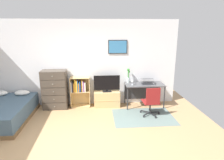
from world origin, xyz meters
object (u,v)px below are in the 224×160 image
object	(u,v)px
bookshelf	(79,89)
computer_mouse	(155,84)
wine_glass	(132,81)
desk	(144,87)
laptop	(147,81)
bed	(1,112)
tv_stand	(107,99)
office_chair	(151,101)
bamboo_vase	(128,75)
television	(107,84)
dresser	(55,90)

from	to	relation	value
bookshelf	computer_mouse	bearing A→B (deg)	-4.82
computer_mouse	wine_glass	world-z (taller)	wine_glass
desk	computer_mouse	xyz separation A→B (m)	(0.33, -0.14, 0.15)
laptop	desk	bearing A→B (deg)	169.92
bed	tv_stand	xyz separation A→B (m)	(2.91, 0.80, -0.00)
office_chair	laptop	distance (m)	0.88
bed	bamboo_vase	size ratio (longest dim) A/B	4.42
bookshelf	computer_mouse	size ratio (longest dim) A/B	9.22
tv_stand	television	bearing A→B (deg)	-90.00
tv_stand	computer_mouse	size ratio (longest dim) A/B	7.82
laptop	bamboo_vase	xyz separation A→B (m)	(-0.58, 0.15, 0.18)
tv_stand	television	world-z (taller)	television
desk	wine_glass	distance (m)	0.51
laptop	bamboo_vase	size ratio (longest dim) A/B	0.89
dresser	television	bearing A→B (deg)	-0.26
tv_stand	desk	distance (m)	1.23
desk	laptop	size ratio (longest dim) A/B	2.98
bed	office_chair	world-z (taller)	office_chair
television	wine_glass	distance (m)	0.80
office_chair	desk	bearing A→B (deg)	88.84
laptop	computer_mouse	world-z (taller)	laptop
wine_glass	dresser	bearing A→B (deg)	176.03
laptop	bamboo_vase	world-z (taller)	bamboo_vase
wine_glass	computer_mouse	bearing A→B (deg)	2.02
bed	television	world-z (taller)	television
television	laptop	distance (m)	1.27
desk	bamboo_vase	size ratio (longest dim) A/B	2.64
wine_glass	office_chair	bearing A→B (deg)	-57.10
computer_mouse	wine_glass	bearing A→B (deg)	-177.98
bookshelf	television	distance (m)	0.88
bed	bamboo_vase	world-z (taller)	bamboo_vase
tv_stand	computer_mouse	bearing A→B (deg)	-5.83
television	bamboo_vase	size ratio (longest dim) A/B	1.78
bed	television	distance (m)	3.05
tv_stand	bamboo_vase	xyz separation A→B (m)	(0.70, 0.11, 0.74)
desk	office_chair	distance (m)	0.84
dresser	bed	bearing A→B (deg)	-149.04
dresser	laptop	size ratio (longest dim) A/B	2.96
bed	office_chair	bearing A→B (deg)	0.62
desk	computer_mouse	size ratio (longest dim) A/B	11.61
bamboo_vase	wine_glass	size ratio (longest dim) A/B	2.54
dresser	bookshelf	bearing A→B (deg)	4.71
bookshelf	laptop	world-z (taller)	bookshelf
television	desk	size ratio (longest dim) A/B	0.67
dresser	desk	bearing A→B (deg)	-0.08
laptop	wine_glass	distance (m)	0.52
dresser	bookshelf	distance (m)	0.74
bookshelf	tv_stand	size ratio (longest dim) A/B	1.18
bookshelf	laptop	distance (m)	2.15
bed	wine_glass	size ratio (longest dim) A/B	11.24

